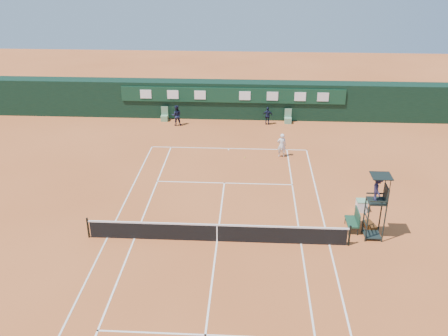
{
  "coord_description": "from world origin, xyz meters",
  "views": [
    {
      "loc": [
        1.52,
        -20.71,
        13.61
      ],
      "look_at": [
        0.0,
        6.0,
        1.2
      ],
      "focal_mm": 40.0,
      "sensor_mm": 36.0,
      "label": 1
    }
  ],
  "objects_px": {
    "player_bench": "(354,219)",
    "cooler": "(361,205)",
    "player": "(282,145)",
    "tennis_net": "(217,232)",
    "umpire_chair": "(378,194)"
  },
  "relations": [
    {
      "from": "player_bench",
      "to": "player",
      "type": "bearing_deg",
      "value": 109.48
    },
    {
      "from": "umpire_chair",
      "to": "player_bench",
      "type": "height_order",
      "value": "umpire_chair"
    },
    {
      "from": "tennis_net",
      "to": "player_bench",
      "type": "bearing_deg",
      "value": 12.18
    },
    {
      "from": "tennis_net",
      "to": "umpire_chair",
      "type": "relative_size",
      "value": 3.77
    },
    {
      "from": "player_bench",
      "to": "cooler",
      "type": "relative_size",
      "value": 1.86
    },
    {
      "from": "player",
      "to": "umpire_chair",
      "type": "bearing_deg",
      "value": 110.65
    },
    {
      "from": "player_bench",
      "to": "cooler",
      "type": "height_order",
      "value": "player_bench"
    },
    {
      "from": "tennis_net",
      "to": "umpire_chair",
      "type": "height_order",
      "value": "umpire_chair"
    },
    {
      "from": "tennis_net",
      "to": "cooler",
      "type": "height_order",
      "value": "tennis_net"
    },
    {
      "from": "player_bench",
      "to": "player",
      "type": "relative_size",
      "value": 0.72
    },
    {
      "from": "tennis_net",
      "to": "player_bench",
      "type": "height_order",
      "value": "same"
    },
    {
      "from": "cooler",
      "to": "player",
      "type": "distance_m",
      "value": 8.25
    },
    {
      "from": "cooler",
      "to": "umpire_chair",
      "type": "bearing_deg",
      "value": -89.83
    },
    {
      "from": "player_bench",
      "to": "tennis_net",
      "type": "bearing_deg",
      "value": -167.82
    },
    {
      "from": "player_bench",
      "to": "cooler",
      "type": "xyz_separation_m",
      "value": [
        0.77,
        1.98,
        -0.27
      ]
    }
  ]
}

